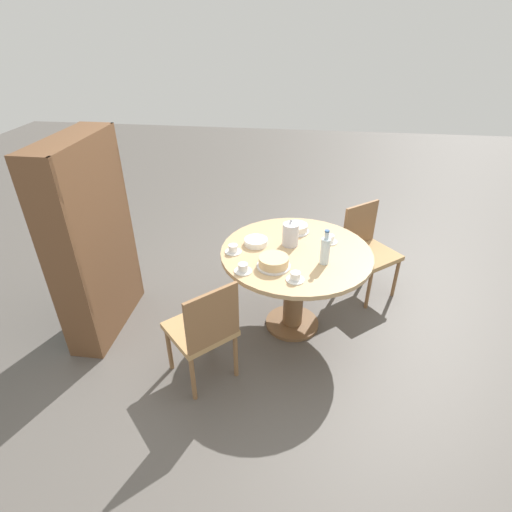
{
  "coord_description": "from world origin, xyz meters",
  "views": [
    {
      "loc": [
        -2.74,
        -0.04,
        2.36
      ],
      "look_at": [
        0.0,
        0.32,
        0.68
      ],
      "focal_mm": 28.0,
      "sensor_mm": 36.0,
      "label": 1
    }
  ],
  "objects": [
    {
      "name": "ground_plane",
      "position": [
        0.0,
        0.0,
        0.0
      ],
      "size": [
        14.0,
        14.0,
        0.0
      ],
      "primitive_type": "plane",
      "color": "#56514C"
    },
    {
      "name": "dining_table",
      "position": [
        0.0,
        0.0,
        0.59
      ],
      "size": [
        1.2,
        1.2,
        0.76
      ],
      "color": "brown",
      "rests_on": "ground_plane"
    },
    {
      "name": "chair_a",
      "position": [
        0.63,
        -0.66,
        0.47
      ],
      "size": [
        0.59,
        0.59,
        0.87
      ],
      "rotation": [
        0.0,
        0.0,
        5.41
      ],
      "color": "olive",
      "rests_on": "ground_plane"
    },
    {
      "name": "chair_b",
      "position": [
        -0.68,
        0.6,
        0.47
      ],
      "size": [
        0.59,
        0.59,
        0.87
      ],
      "rotation": [
        0.0,
        0.0,
        8.63
      ],
      "color": "olive",
      "rests_on": "ground_plane"
    },
    {
      "name": "bookshelf",
      "position": [
        -0.17,
        1.59,
        0.81
      ],
      "size": [
        0.89,
        0.28,
        1.64
      ],
      "rotation": [
        0.0,
        0.0,
        3.14
      ],
      "color": "brown",
      "rests_on": "ground_plane"
    },
    {
      "name": "coffee_pot",
      "position": [
        0.09,
        0.06,
        0.86
      ],
      "size": [
        0.13,
        0.13,
        0.23
      ],
      "color": "silver",
      "rests_on": "dining_table"
    },
    {
      "name": "water_bottle",
      "position": [
        -0.15,
        -0.21,
        0.87
      ],
      "size": [
        0.07,
        0.07,
        0.28
      ],
      "color": "silver",
      "rests_on": "dining_table"
    },
    {
      "name": "cake_main",
      "position": [
        -0.25,
        0.16,
        0.8
      ],
      "size": [
        0.25,
        0.25,
        0.08
      ],
      "color": "silver",
      "rests_on": "dining_table"
    },
    {
      "name": "cake_second",
      "position": [
        0.33,
        0.01,
        0.79
      ],
      "size": [
        0.22,
        0.22,
        0.07
      ],
      "color": "silver",
      "rests_on": "dining_table"
    },
    {
      "name": "cup_a",
      "position": [
        -0.41,
        -0.01,
        0.78
      ],
      "size": [
        0.13,
        0.13,
        0.06
      ],
      "color": "silver",
      "rests_on": "dining_table"
    },
    {
      "name": "cup_b",
      "position": [
        -0.35,
        0.37,
        0.78
      ],
      "size": [
        0.13,
        0.13,
        0.06
      ],
      "color": "silver",
      "rests_on": "dining_table"
    },
    {
      "name": "cup_c",
      "position": [
        -0.08,
        0.49,
        0.78
      ],
      "size": [
        0.13,
        0.13,
        0.06
      ],
      "color": "silver",
      "rests_on": "dining_table"
    },
    {
      "name": "cup_d",
      "position": [
        0.18,
        -0.26,
        0.78
      ],
      "size": [
        0.13,
        0.13,
        0.06
      ],
      "color": "silver",
      "rests_on": "dining_table"
    },
    {
      "name": "plate_stack",
      "position": [
        0.06,
        0.33,
        0.78
      ],
      "size": [
        0.19,
        0.19,
        0.05
      ],
      "color": "white",
      "rests_on": "dining_table"
    }
  ]
}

